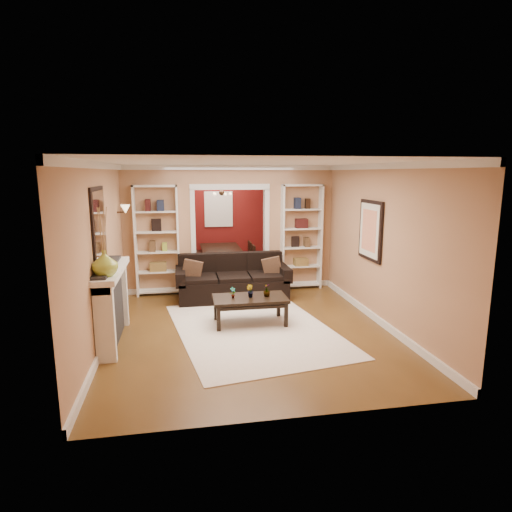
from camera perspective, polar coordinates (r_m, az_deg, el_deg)
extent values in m
plane|color=brown|center=(8.43, -2.40, -6.53)|extent=(8.00, 8.00, 0.00)
plane|color=white|center=(8.04, -2.56, 12.15)|extent=(8.00, 8.00, 0.00)
plane|color=tan|center=(12.07, -5.03, 5.33)|extent=(8.00, 0.00, 8.00)
plane|color=tan|center=(4.28, 4.75, -5.20)|extent=(8.00, 0.00, 8.00)
plane|color=tan|center=(8.14, -18.38, 2.05)|extent=(0.00, 8.00, 8.00)
plane|color=tan|center=(8.71, 12.38, 2.91)|extent=(0.00, 8.00, 8.00)
cube|color=tan|center=(9.30, -3.47, 3.66)|extent=(4.50, 0.15, 2.70)
cube|color=maroon|center=(12.05, -5.01, 5.17)|extent=(4.44, 0.04, 2.64)
cube|color=#8CA5CC|center=(11.98, -5.01, 6.25)|extent=(0.78, 0.03, 0.98)
cube|color=white|center=(7.16, -0.33, -9.70)|extent=(2.91, 3.71, 0.01)
cube|color=black|center=(8.73, -3.12, -2.86)|extent=(2.29, 0.99, 0.89)
cube|color=brown|center=(8.61, -8.48, -1.95)|extent=(0.39, 0.17, 0.38)
cube|color=brown|center=(8.80, 2.13, -1.56)|extent=(0.38, 0.16, 0.37)
cube|color=black|center=(7.34, -0.80, -7.27)|extent=(1.25, 0.68, 0.47)
imported|color=#336626|center=(7.21, -3.10, -4.89)|extent=(0.12, 0.10, 0.19)
imported|color=#336626|center=(7.24, -0.81, -4.70)|extent=(0.15, 0.15, 0.21)
imported|color=#336626|center=(7.29, 1.45, -4.58)|extent=(0.17, 0.17, 0.21)
cube|color=white|center=(9.12, -13.05, 1.97)|extent=(0.90, 0.30, 2.30)
cube|color=white|center=(9.47, 6.03, 2.52)|extent=(0.90, 0.30, 2.30)
cube|color=white|center=(6.83, -18.40, -6.24)|extent=(0.32, 1.70, 1.16)
imported|color=#98B038|center=(6.13, -19.53, -0.92)|extent=(0.36, 0.36, 0.36)
cube|color=silver|center=(6.61, -20.24, 3.91)|extent=(0.03, 0.95, 1.10)
cube|color=#FFE0A5|center=(8.61, -17.41, 5.79)|extent=(0.18, 0.18, 0.22)
cube|color=black|center=(7.76, 14.97, 3.32)|extent=(0.04, 0.85, 1.05)
imported|color=black|center=(11.08, -4.46, -0.58)|extent=(1.80, 1.01, 0.63)
cube|color=black|center=(10.72, -7.23, -0.35)|extent=(0.56, 0.56, 0.88)
cube|color=black|center=(10.84, -1.41, -0.45)|extent=(0.50, 0.50, 0.77)
cube|color=black|center=(11.30, -7.40, 0.39)|extent=(0.50, 0.50, 0.94)
cube|color=black|center=(11.42, -1.87, 0.13)|extent=(0.40, 0.40, 0.76)
cube|color=#322217|center=(10.73, -4.45, 8.22)|extent=(0.50, 0.50, 0.30)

